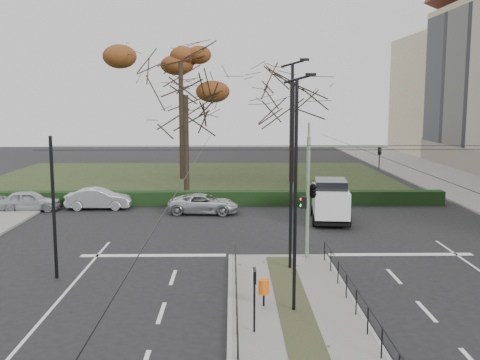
% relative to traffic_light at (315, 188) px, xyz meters
% --- Properties ---
extents(ground, '(140.00, 140.00, 0.00)m').
position_rel_traffic_light_xyz_m(ground, '(-1.63, -4.50, -3.42)').
color(ground, black).
rests_on(ground, ground).
extents(median_island, '(4.40, 15.00, 0.14)m').
position_rel_traffic_light_xyz_m(median_island, '(-1.63, -7.00, -3.35)').
color(median_island, slate).
rests_on(median_island, ground).
extents(park, '(38.00, 26.00, 0.10)m').
position_rel_traffic_light_xyz_m(park, '(-7.63, 27.50, -3.37)').
color(park, '#232F17').
rests_on(park, ground).
extents(hedge, '(38.00, 1.00, 1.00)m').
position_rel_traffic_light_xyz_m(hedge, '(-7.63, 14.10, -2.92)').
color(hedge, black).
rests_on(hedge, ground).
extents(median_railing, '(4.14, 13.24, 0.92)m').
position_rel_traffic_light_xyz_m(median_railing, '(-1.63, -7.10, -2.45)').
color(median_railing, black).
rests_on(median_railing, median_island).
extents(catenary, '(20.00, 34.00, 6.00)m').
position_rel_traffic_light_xyz_m(catenary, '(-1.63, -2.88, -0.00)').
color(catenary, black).
rests_on(catenary, ground).
extents(traffic_light, '(3.86, 2.17, 5.64)m').
position_rel_traffic_light_xyz_m(traffic_light, '(0.00, 0.00, 0.00)').
color(traffic_light, gray).
rests_on(traffic_light, median_island).
extents(litter_bin, '(0.38, 0.38, 0.97)m').
position_rel_traffic_light_xyz_m(litter_bin, '(-2.71, -6.24, -2.59)').
color(litter_bin, black).
rests_on(litter_bin, median_island).
extents(info_panel, '(0.12, 0.53, 2.05)m').
position_rel_traffic_light_xyz_m(info_panel, '(-3.14, -8.49, -1.68)').
color(info_panel, black).
rests_on(info_panel, median_island).
extents(streetlamp_median_near, '(0.68, 0.14, 8.18)m').
position_rel_traffic_light_xyz_m(streetlamp_median_near, '(-1.65, -6.66, 0.88)').
color(streetlamp_median_near, black).
rests_on(streetlamp_median_near, median_island).
extents(streetlamp_median_far, '(0.75, 0.15, 9.03)m').
position_rel_traffic_light_xyz_m(streetlamp_median_far, '(-1.27, -1.67, 1.31)').
color(streetlamp_median_far, black).
rests_on(streetlamp_median_far, median_island).
extents(parked_car_first, '(4.23, 2.03, 1.39)m').
position_rel_traffic_light_xyz_m(parked_car_first, '(-17.55, 12.17, -2.73)').
color(parked_car_first, '#B0B2B8').
rests_on(parked_car_first, ground).
extents(parked_car_second, '(4.43, 1.67, 1.44)m').
position_rel_traffic_light_xyz_m(parked_car_second, '(-13.02, 12.71, -2.70)').
color(parked_car_second, '#B0B2B8').
rests_on(parked_car_second, ground).
extents(parked_car_fourth, '(4.77, 2.44, 1.29)m').
position_rel_traffic_light_xyz_m(parked_car_fourth, '(-5.70, 11.10, -2.78)').
color(parked_car_fourth, '#B0B2B8').
rests_on(parked_car_fourth, ground).
extents(white_van, '(2.67, 5.15, 2.59)m').
position_rel_traffic_light_xyz_m(white_van, '(2.26, 8.64, -2.08)').
color(white_van, white).
rests_on(white_van, ground).
extents(rust_tree, '(10.98, 10.98, 14.23)m').
position_rel_traffic_light_xyz_m(rust_tree, '(-8.53, 27.23, 7.49)').
color(rust_tree, black).
rests_on(rust_tree, park).
extents(bare_tree_center, '(7.77, 7.77, 11.89)m').
position_rel_traffic_light_xyz_m(bare_tree_center, '(1.58, 25.03, 4.97)').
color(bare_tree_center, black).
rests_on(bare_tree_center, park).
extents(bare_tree_near, '(5.41, 5.41, 10.30)m').
position_rel_traffic_light_xyz_m(bare_tree_near, '(-7.43, 18.76, 3.85)').
color(bare_tree_near, black).
rests_on(bare_tree_near, park).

